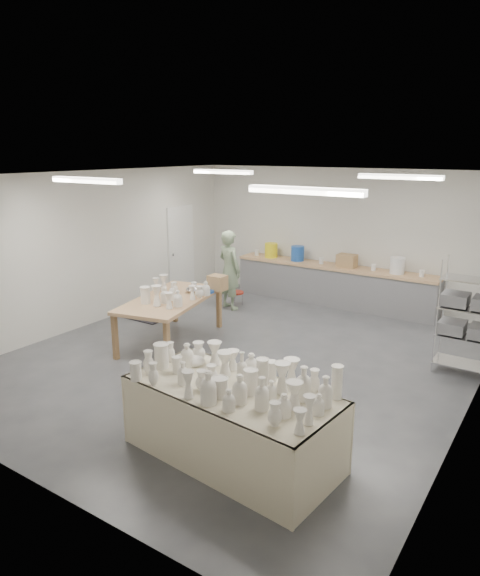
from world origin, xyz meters
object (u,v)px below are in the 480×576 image
Objects in this scene: work_table at (176,297)px; red_stool at (236,293)px; drying_table at (233,419)px; potter at (229,270)px.

work_table is 5.72× the size of red_stool.
drying_table is at bearing -52.67° from work_table.
red_stool is at bearing 129.19° from drying_table.
drying_table is 5.69m from potter.
potter is 0.65m from red_stool.
red_stool is (-0.37, 2.48, -0.57)m from work_table.
drying_table reaches higher than work_table.
red_stool is at bearing -72.58° from potter.
work_table is 2.57m from red_stool.
drying_table is 3.80m from work_table.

